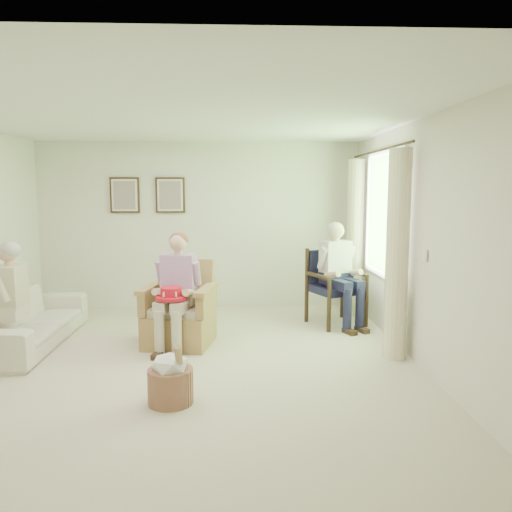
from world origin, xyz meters
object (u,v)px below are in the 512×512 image
at_px(person_sofa, 6,295).
at_px(red_hat, 171,295).
at_px(wood_armchair, 335,283).
at_px(hatbox, 171,378).
at_px(sofa, 27,320).
at_px(wicker_armchair, 180,318).
at_px(person_dark, 338,267).
at_px(person_wicker, 178,283).

height_order(person_sofa, red_hat, person_sofa).
distance_m(wood_armchair, red_hat, 2.46).
height_order(red_hat, hatbox, red_hat).
bearing_deg(sofa, person_sofa, -180.00).
distance_m(sofa, person_sofa, 0.66).
distance_m(person_sofa, hatbox, 2.35).
bearing_deg(sofa, red_hat, -101.57).
distance_m(wicker_armchair, hatbox, 1.73).
xyz_separation_m(wood_armchair, sofa, (-3.90, -0.87, -0.25)).
bearing_deg(wicker_armchair, red_hat, -87.35).
relative_size(person_sofa, hatbox, 2.17).
relative_size(person_dark, red_hat, 3.85).
distance_m(red_hat, hatbox, 1.47).
bearing_deg(person_sofa, sofa, 177.25).
bearing_deg(hatbox, sofa, 137.90).
bearing_deg(sofa, wood_armchair, -77.49).
relative_size(wicker_armchair, person_sofa, 0.79).
height_order(wicker_armchair, person_sofa, person_sofa).
xyz_separation_m(person_wicker, red_hat, (-0.05, -0.20, -0.09)).
distance_m(wood_armchair, person_wicker, 2.32).
bearing_deg(person_wicker, sofa, -173.80).
distance_m(wicker_armchair, wood_armchair, 2.27).
bearing_deg(wood_armchair, person_wicker, -176.59).
bearing_deg(person_sofa, person_wicker, 98.01).
xyz_separation_m(sofa, person_wicker, (1.83, -0.16, 0.47)).
bearing_deg(person_sofa, red_hat, 91.91).
xyz_separation_m(person_wicker, person_sofa, (-1.83, -0.35, -0.05)).
bearing_deg(wood_armchair, wicker_armchair, -179.62).
xyz_separation_m(wicker_armchair, hatbox, (0.11, -1.72, -0.09)).
bearing_deg(person_wicker, person_dark, 33.71).
height_order(person_wicker, person_dark, person_dark).
xyz_separation_m(sofa, person_dark, (3.90, 0.70, 0.52)).
relative_size(person_dark, hatbox, 2.38).
xyz_separation_m(person_wicker, hatbox, (0.11, -1.59, -0.55)).
distance_m(sofa, person_dark, 4.00).
height_order(wood_armchair, person_wicker, person_wicker).
distance_m(wicker_armchair, person_sofa, 1.93).
distance_m(wood_armchair, sofa, 4.00).
xyz_separation_m(wicker_armchair, red_hat, (-0.05, -0.34, 0.36)).
bearing_deg(wicker_armchair, person_sofa, -154.03).
xyz_separation_m(wicker_armchair, wood_armchair, (2.07, 0.89, 0.24)).
xyz_separation_m(sofa, hatbox, (1.93, -1.75, -0.08)).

